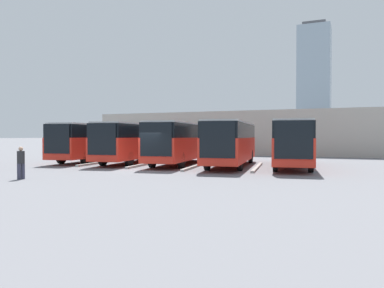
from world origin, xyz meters
name	(u,v)px	position (x,y,z in m)	size (l,w,h in m)	color
ground_plane	(146,170)	(0.00, 0.00, 0.00)	(600.00, 600.00, 0.00)	slate
bus_0	(292,142)	(-8.65, -6.14, 1.84)	(4.20, 11.89, 3.30)	red
curb_divider_0	(257,167)	(-6.48, -4.42, 0.07)	(0.24, 7.44, 0.15)	#9E9E99
bus_1	(231,142)	(-4.33, -5.25, 1.84)	(4.20, 11.89, 3.30)	red
curb_divider_1	(196,166)	(-2.16, -3.53, 0.07)	(0.24, 7.44, 0.15)	#9E9E99
bus_2	(181,141)	(0.00, -5.56, 1.84)	(4.20, 11.89, 3.30)	red
curb_divider_2	(146,164)	(2.16, -3.83, 0.07)	(0.24, 7.44, 0.15)	#9E9E99
bus_3	(135,141)	(4.32, -5.61, 1.84)	(4.20, 11.89, 3.30)	red
curb_divider_3	(101,162)	(6.48, -3.89, 0.07)	(0.24, 7.44, 0.15)	#9E9E99
bus_4	(95,141)	(8.64, -5.90, 1.84)	(4.20, 11.89, 3.30)	red
pedestrian	(21,162)	(3.40, 7.09, 0.92)	(0.49, 0.49, 1.72)	#38384C
station_building	(245,133)	(0.00, -25.14, 2.65)	(37.55, 11.92, 5.22)	#A8A399
office_tower	(314,83)	(9.93, -232.66, 36.77)	(20.07, 20.07, 74.75)	#93A8B7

